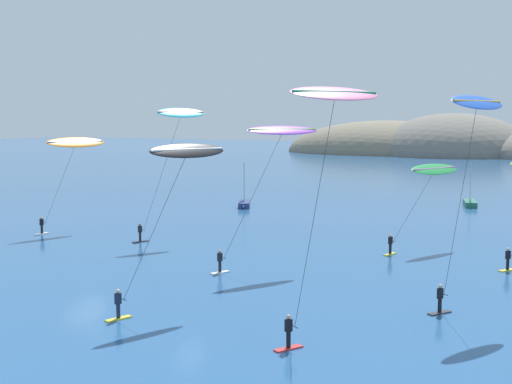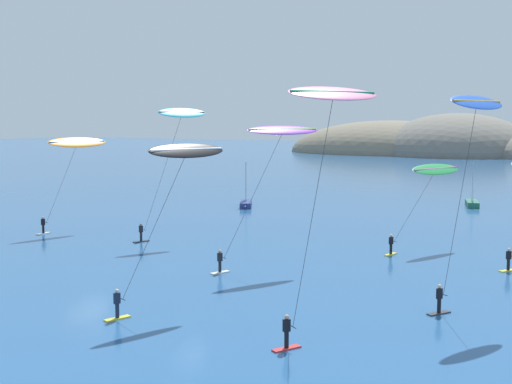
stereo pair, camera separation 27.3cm
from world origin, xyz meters
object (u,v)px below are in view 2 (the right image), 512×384
kitesurfer_cyan (179,123)px  kitesurfer_purple (279,139)px  kitesurfer_blue (474,119)px  kitesurfer_black (181,163)px  sailboat_far (472,201)px  kitesurfer_orange (75,147)px  sailboat_near (246,202)px  kitesurfer_pink (330,111)px  kitesurfer_green (433,174)px

kitesurfer_cyan → kitesurfer_purple: size_ratio=1.15×
kitesurfer_blue → kitesurfer_black: bearing=-151.3°
sailboat_far → kitesurfer_orange: size_ratio=0.63×
sailboat_near → kitesurfer_black: bearing=-63.9°
sailboat_near → kitesurfer_pink: kitesurfer_pink is taller
sailboat_near → kitesurfer_purple: size_ratio=0.54×
kitesurfer_blue → kitesurfer_cyan: kitesurfer_blue is taller
sailboat_far → kitesurfer_purple: bearing=-97.4°
kitesurfer_pink → sailboat_far: bearing=94.7°
sailboat_near → kitesurfer_orange: kitesurfer_orange is taller
sailboat_far → kitesurfer_pink: (4.64, -56.31, 10.71)m
kitesurfer_black → kitesurfer_orange: (-25.07, 16.09, -0.14)m
kitesurfer_orange → kitesurfer_green: bearing=14.7°
kitesurfer_green → kitesurfer_black: kitesurfer_black is taller
kitesurfer_black → kitesurfer_purple: size_ratio=0.91×
sailboat_far → kitesurfer_black: bearing=-95.7°
sailboat_near → kitesurfer_green: kitesurfer_green is taller
kitesurfer_cyan → sailboat_near: bearing=105.2°
sailboat_far → kitesurfer_pink: 57.51m
kitesurfer_purple → kitesurfer_orange: (-24.99, 3.83, -1.27)m
kitesurfer_blue → sailboat_near: bearing=137.5°
sailboat_near → kitesurfer_purple: 34.22m
kitesurfer_purple → kitesurfer_pink: kitesurfer_pink is taller
sailboat_far → kitesurfer_cyan: (-18.79, -37.11, 10.10)m
kitesurfer_cyan → kitesurfer_green: bearing=18.7°
kitesurfer_black → kitesurfer_purple: bearing=90.4°
sailboat_near → sailboat_far: (24.66, 15.45, 0.00)m
kitesurfer_pink → kitesurfer_cyan: bearing=140.7°
kitesurfer_purple → kitesurfer_cyan: bearing=158.3°
kitesurfer_green → kitesurfer_pink: (1.94, -26.49, 5.00)m
kitesurfer_blue → kitesurfer_pink: kitesurfer_pink is taller
kitesurfer_green → kitesurfer_cyan: kitesurfer_cyan is taller
kitesurfer_blue → kitesurfer_pink: size_ratio=0.99×
kitesurfer_cyan → kitesurfer_black: (13.34, -17.52, -2.31)m
kitesurfer_green → sailboat_far: bearing=95.2°
sailboat_near → kitesurfer_pink: 51.42m
kitesurfer_cyan → kitesurfer_black: 22.14m
sailboat_far → kitesurfer_pink: kitesurfer_pink is taller
kitesurfer_blue → sailboat_far: bearing=101.3°
sailboat_far → sailboat_near: bearing=-147.9°
sailboat_near → kitesurfer_blue: (33.96, -31.11, 10.35)m
kitesurfer_pink → kitesurfer_blue: bearing=64.5°
kitesurfer_green → kitesurfer_purple: size_ratio=0.84×
kitesurfer_blue → kitesurfer_green: 18.58m
sailboat_near → sailboat_far: same height
kitesurfer_black → kitesurfer_pink: kitesurfer_pink is taller
sailboat_far → kitesurfer_green: (2.70, -29.82, 5.71)m
sailboat_near → sailboat_far: bearing=32.1°
kitesurfer_blue → kitesurfer_black: size_ratio=1.29×
kitesurfer_orange → kitesurfer_black: bearing=-32.7°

